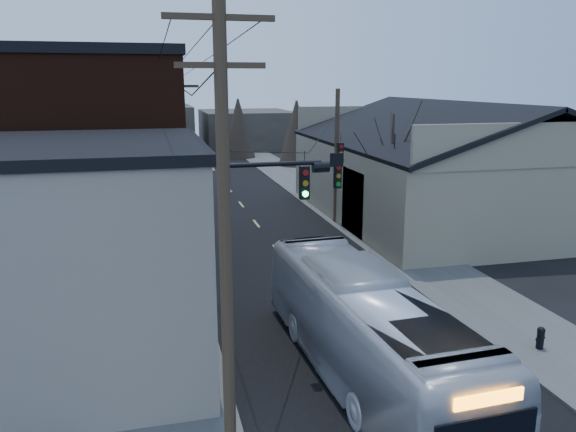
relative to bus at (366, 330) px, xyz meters
name	(u,v)px	position (x,y,z in m)	size (l,w,h in m)	color
road_surface	(246,210)	(0.43, 23.88, -1.63)	(9.00, 110.00, 0.02)	black
sidewalk_left	(152,215)	(-6.07, 23.88, -1.58)	(4.00, 110.00, 0.12)	#474744
sidewalk_right	(333,205)	(6.93, 23.88, -1.58)	(4.00, 110.00, 0.12)	#474744
building_clapboard	(70,263)	(-8.57, 2.88, 1.86)	(8.00, 8.00, 7.00)	gray
building_brick	(74,165)	(-9.57, 13.88, 3.36)	(10.00, 12.00, 10.00)	black
building_left_far	(108,155)	(-9.07, 29.88, 1.86)	(9.00, 14.00, 7.00)	#352F2B
warehouse	(449,177)	(13.43, 18.88, 1.06)	(16.16, 20.60, 7.73)	#7F745C
building_far_left	(151,130)	(-5.57, 58.88, 1.36)	(10.00, 12.00, 6.00)	#352F2B
building_far_right	(246,129)	(7.43, 63.88, 0.86)	(12.00, 14.00, 5.00)	#352F2B
bare_tree	(391,180)	(6.93, 13.88, 1.96)	(0.40, 0.40, 7.20)	black
utility_lines	(208,152)	(-2.68, 18.02, 3.31)	(11.24, 45.28, 10.50)	#382B1E
bus	(366,330)	(0.00, 0.00, 0.00)	(2.76, 11.78, 3.28)	silver
parked_car	(195,196)	(-2.91, 26.70, -1.01)	(1.34, 3.84, 1.27)	#989B9F
fire_hydrant	(541,337)	(6.41, 0.27, -1.10)	(0.38, 0.27, 0.78)	black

